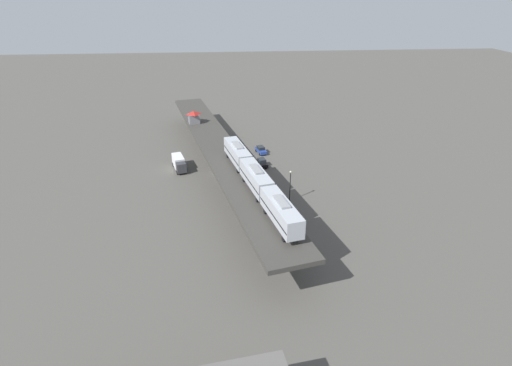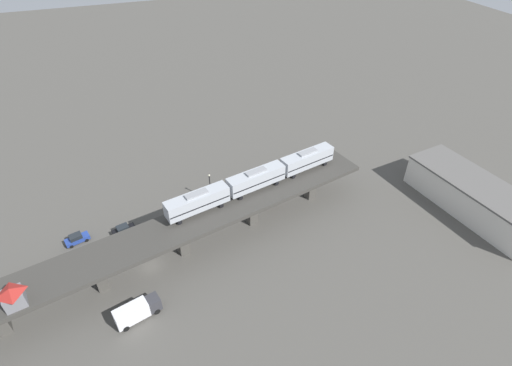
{
  "view_description": "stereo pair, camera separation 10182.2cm",
  "coord_description": "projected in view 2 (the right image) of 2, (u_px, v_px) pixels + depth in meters",
  "views": [
    {
      "loc": [
        -0.6,
        87.22,
        40.24
      ],
      "look_at": [
        -6.48,
        22.57,
        8.27
      ],
      "focal_mm": 28.0,
      "sensor_mm": 36.0,
      "label": 1
    },
    {
      "loc": [
        51.55,
        1.11,
        55.49
      ],
      "look_at": [
        -6.48,
        22.57,
        8.27
      ],
      "focal_mm": 28.0,
      "sensor_mm": 36.0,
      "label": 2
    }
  ],
  "objects": [
    {
      "name": "street_car_black",
      "position": [
        124.0,
        230.0,
        77.94
      ],
      "size": [
        2.76,
        4.7,
        1.89
      ],
      "color": "black",
      "rests_on": "ground"
    },
    {
      "name": "ground_plane",
      "position": [
        151.0,
        266.0,
        71.8
      ],
      "size": [
        400.0,
        400.0,
        0.0
      ],
      "primitive_type": "plane",
      "color": "#4C4944"
    },
    {
      "name": "street_lamp",
      "position": [
        210.0,
        185.0,
        84.04
      ],
      "size": [
        0.44,
        0.44,
        6.94
      ],
      "color": "black",
      "rests_on": "ground"
    },
    {
      "name": "warehouse_building",
      "position": [
        474.0,
        197.0,
        82.17
      ],
      "size": [
        29.68,
        13.99,
        6.8
      ],
      "color": "beige",
      "rests_on": "ground"
    },
    {
      "name": "subway_train",
      "position": [
        256.0,
        179.0,
        77.2
      ],
      "size": [
        10.85,
        36.91,
        4.45
      ],
      "color": "#ADB2BA",
      "rests_on": "elevated_viaduct"
    },
    {
      "name": "street_car_red",
      "position": [
        266.0,
        199.0,
        85.38
      ],
      "size": [
        2.84,
        4.71,
        1.89
      ],
      "color": "#AD1E1E",
      "rests_on": "ground"
    },
    {
      "name": "elevated_viaduct",
      "position": [
        145.0,
        244.0,
        68.19
      ],
      "size": [
        28.27,
        91.62,
        6.77
      ],
      "color": "#393733",
      "rests_on": "ground"
    },
    {
      "name": "signal_hut",
      "position": [
        13.0,
        296.0,
        56.35
      ],
      "size": [
        3.85,
        3.85,
        3.4
      ],
      "color": "slate",
      "rests_on": "elevated_viaduct"
    },
    {
      "name": "street_car_blue",
      "position": [
        77.0,
        239.0,
        76.02
      ],
      "size": [
        2.92,
        4.72,
        1.89
      ],
      "color": "#233D93",
      "rests_on": "ground"
    },
    {
      "name": "delivery_truck",
      "position": [
        137.0,
        311.0,
        62.33
      ],
      "size": [
        4.07,
        7.54,
        3.2
      ],
      "color": "#333338",
      "rests_on": "ground"
    }
  ]
}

